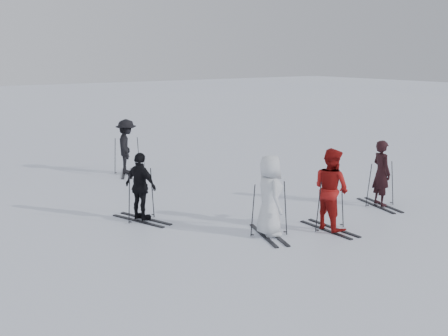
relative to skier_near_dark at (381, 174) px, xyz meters
name	(u,v)px	position (x,y,z in m)	size (l,w,h in m)	color
ground	(246,213)	(-3.33, 1.47, -0.87)	(120.00, 120.00, 0.00)	silver
skier_near_dark	(381,174)	(0.00, 0.00, 0.00)	(0.63, 0.41, 1.73)	black
skier_red	(331,190)	(-2.56, -0.70, 0.07)	(0.91, 0.71, 1.87)	maroon
skier_grey	(270,197)	(-3.99, -0.24, 0.03)	(0.88, 0.57, 1.79)	silver
skier_uphill_left	(141,188)	(-5.80, 2.43, -0.05)	(0.96, 0.40, 1.64)	black
skier_uphill_far	(127,147)	(-3.78, 7.50, 0.04)	(1.17, 0.67, 1.81)	black
skis_near_dark	(381,183)	(0.00, 0.00, -0.26)	(0.88, 1.66, 1.21)	black
skis_red	(331,204)	(-2.56, -0.70, -0.25)	(0.89, 1.69, 1.23)	black
skis_grey	(269,208)	(-3.99, -0.24, -0.24)	(0.91, 1.71, 1.25)	black
skis_uphill_left	(141,195)	(-5.80, 2.43, -0.23)	(0.92, 1.73, 1.26)	black
skis_uphill_far	(127,155)	(-3.78, 7.50, -0.23)	(0.92, 1.74, 1.27)	black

